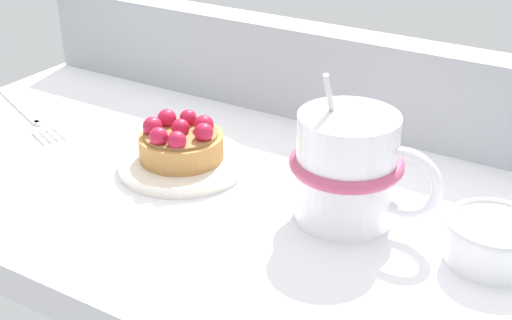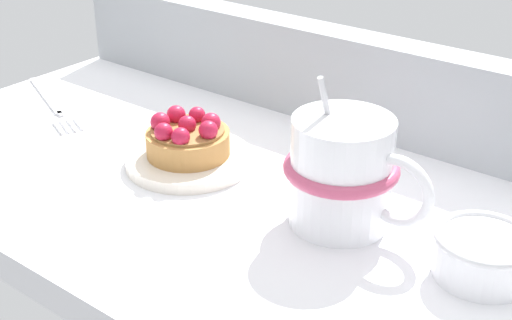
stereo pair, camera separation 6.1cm
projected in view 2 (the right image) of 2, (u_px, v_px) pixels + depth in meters
The scene contains 7 objects.
ground_plane at pixel (216, 189), 66.24cm from camera, with size 69.28×39.37×3.06cm, color white.
window_rail_back at pixel (321, 73), 75.65cm from camera, with size 67.90×4.24×9.88cm, color #9EA3A8.
dessert_plate at pixel (187, 160), 66.94cm from camera, with size 11.99×11.99×1.13cm.
raspberry_tart at pixel (186, 139), 65.91cm from camera, with size 7.87×7.87×4.08cm.
coffee_mug at pixel (341, 174), 55.74cm from camera, with size 12.65×9.30×12.55cm.
dessert_fork at pixel (51, 103), 80.31cm from camera, with size 17.05×8.57×0.60cm.
sugar_bowl at pixel (485, 252), 50.95cm from camera, with size 7.33×7.33×3.53cm.
Camera 2 is at (38.47, -43.29, 30.96)cm, focal length 49.59 mm.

